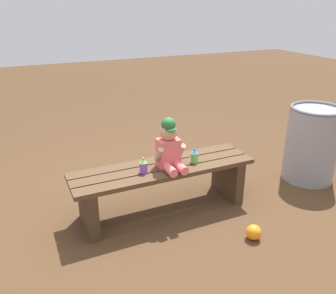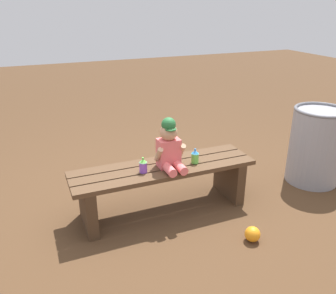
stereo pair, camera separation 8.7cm
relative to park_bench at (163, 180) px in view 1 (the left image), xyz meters
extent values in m
plane|color=#4C331E|center=(0.00, 0.00, -0.28)|extent=(16.00, 16.00, 0.00)
cube|color=#513823|center=(0.00, -0.14, 0.11)|extent=(1.48, 0.12, 0.04)
cube|color=#513823|center=(0.00, 0.00, 0.11)|extent=(1.48, 0.12, 0.04)
cube|color=#513823|center=(0.00, 0.14, 0.11)|extent=(1.48, 0.12, 0.04)
cube|color=#452F1E|center=(-0.62, 0.00, -0.09)|extent=(0.08, 0.39, 0.37)
cube|color=#452F1E|center=(0.62, 0.00, -0.09)|extent=(0.08, 0.39, 0.37)
cube|color=#E56666|center=(0.04, -0.02, 0.24)|extent=(0.17, 0.12, 0.23)
sphere|color=tan|center=(0.04, -0.02, 0.42)|extent=(0.14, 0.14, 0.14)
cylinder|color=#266633|center=(0.04, -0.06, 0.45)|extent=(0.09, 0.09, 0.01)
sphere|color=#266633|center=(0.04, -0.02, 0.48)|extent=(0.11, 0.11, 0.11)
cylinder|color=#F06B6B|center=(-0.01, -0.14, 0.16)|extent=(0.07, 0.16, 0.07)
cylinder|color=#F06B6B|center=(0.08, -0.14, 0.16)|extent=(0.07, 0.16, 0.07)
cylinder|color=tan|center=(-0.06, -0.05, 0.26)|extent=(0.04, 0.12, 0.14)
cylinder|color=tan|center=(0.13, -0.05, 0.26)|extent=(0.04, 0.12, 0.14)
cylinder|color=#8C4CCC|center=(-0.18, -0.04, 0.17)|extent=(0.06, 0.06, 0.08)
cone|color=#66CC4C|center=(-0.18, -0.04, 0.23)|extent=(0.06, 0.06, 0.03)
cylinder|color=#66CC4C|center=(-0.18, -0.04, 0.24)|extent=(0.01, 0.01, 0.02)
cylinder|color=#66CC4C|center=(0.26, -0.04, 0.17)|extent=(0.06, 0.06, 0.08)
cone|color=#338CE5|center=(0.26, -0.04, 0.23)|extent=(0.06, 0.06, 0.03)
cylinder|color=#338CE5|center=(0.26, -0.04, 0.24)|extent=(0.01, 0.01, 0.02)
sphere|color=orange|center=(0.44, -0.63, -0.22)|extent=(0.11, 0.11, 0.11)
cylinder|color=gray|center=(1.52, -0.06, 0.07)|extent=(0.48, 0.48, 0.70)
torus|color=slate|center=(1.52, -0.06, 0.44)|extent=(0.49, 0.49, 0.03)
camera|label=1|loc=(-1.01, -2.31, 1.35)|focal=37.57mm
camera|label=2|loc=(-0.93, -2.34, 1.35)|focal=37.57mm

